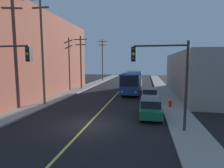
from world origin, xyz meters
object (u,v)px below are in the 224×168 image
(utility_pole_near, at_px, (42,45))
(traffic_signal_left_corner, at_px, (5,69))
(parked_car_green, at_px, (150,107))
(utility_pole_mid, at_px, (81,60))
(city_bus, at_px, (133,81))
(utility_pole_far, at_px, (102,58))
(traffic_signal_right_corner, at_px, (163,69))
(parked_car_silver, at_px, (150,95))
(fire_hydrant, at_px, (170,103))

(utility_pole_near, height_order, traffic_signal_left_corner, utility_pole_near)
(parked_car_green, xyz_separation_m, utility_pole_mid, (-11.84, 14.81, 4.44))
(city_bus, xyz_separation_m, traffic_signal_left_corner, (-7.61, -18.38, 2.49))
(parked_car_green, relative_size, utility_pole_far, 0.41)
(traffic_signal_left_corner, relative_size, traffic_signal_right_corner, 1.00)
(utility_pole_far, height_order, traffic_signal_left_corner, utility_pole_far)
(utility_pole_mid, height_order, traffic_signal_left_corner, utility_pole_mid)
(city_bus, bearing_deg, utility_pole_near, -129.19)
(traffic_signal_left_corner, height_order, traffic_signal_right_corner, same)
(city_bus, relative_size, utility_pole_mid, 1.31)
(parked_car_green, relative_size, traffic_signal_left_corner, 0.74)
(traffic_signal_right_corner, bearing_deg, parked_car_silver, 93.58)
(parked_car_silver, relative_size, utility_pole_mid, 0.47)
(parked_car_green, xyz_separation_m, utility_pole_near, (-11.62, 2.44, 5.81))
(city_bus, bearing_deg, utility_pole_far, 118.51)
(parked_car_green, relative_size, parked_car_silver, 1.01)
(city_bus, distance_m, parked_car_green, 13.87)
(city_bus, relative_size, utility_pole_far, 1.13)
(utility_pole_near, relative_size, traffic_signal_left_corner, 1.99)
(parked_car_green, bearing_deg, parked_car_silver, 89.35)
(traffic_signal_right_corner, distance_m, fire_hydrant, 7.71)
(traffic_signal_left_corner, height_order, fire_hydrant, traffic_signal_left_corner)
(parked_car_green, distance_m, parked_car_silver, 6.57)
(utility_pole_near, relative_size, utility_pole_far, 1.11)
(parked_car_silver, bearing_deg, utility_pole_near, -160.57)
(parked_car_green, xyz_separation_m, utility_pole_far, (-11.80, 30.67, 5.20))
(utility_pole_mid, xyz_separation_m, traffic_signal_right_corner, (12.53, -18.08, -0.97))
(utility_pole_mid, distance_m, traffic_signal_left_corner, 19.69)
(parked_car_silver, height_order, utility_pole_mid, utility_pole_mid)
(city_bus, relative_size, traffic_signal_left_corner, 2.03)
(city_bus, xyz_separation_m, parked_car_green, (2.52, -13.60, -0.98))
(parked_car_silver, height_order, utility_pole_far, utility_pole_far)
(traffic_signal_left_corner, bearing_deg, utility_pole_far, 92.69)
(traffic_signal_right_corner, bearing_deg, utility_pole_mid, 124.73)
(utility_pole_near, xyz_separation_m, fire_hydrant, (13.75, 0.89, -6.07))
(utility_pole_far, height_order, traffic_signal_right_corner, utility_pole_far)
(parked_car_silver, relative_size, traffic_signal_left_corner, 0.73)
(city_bus, relative_size, fire_hydrant, 14.50)
(utility_pole_mid, height_order, traffic_signal_right_corner, utility_pole_mid)
(parked_car_green, height_order, traffic_signal_left_corner, traffic_signal_left_corner)
(parked_car_silver, bearing_deg, fire_hydrant, -57.62)
(utility_pole_mid, bearing_deg, traffic_signal_left_corner, -85.01)
(utility_pole_near, xyz_separation_m, utility_pole_mid, (-0.22, 12.37, -1.37))
(utility_pole_mid, bearing_deg, utility_pole_far, 89.83)
(parked_car_green, height_order, utility_pole_far, utility_pole_far)
(parked_car_silver, distance_m, utility_pole_far, 27.37)
(city_bus, height_order, parked_car_green, city_bus)
(parked_car_silver, distance_m, utility_pole_near, 13.69)
(utility_pole_far, xyz_separation_m, traffic_signal_right_corner, (12.49, -33.94, -1.74))
(city_bus, distance_m, parked_car_silver, 7.56)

